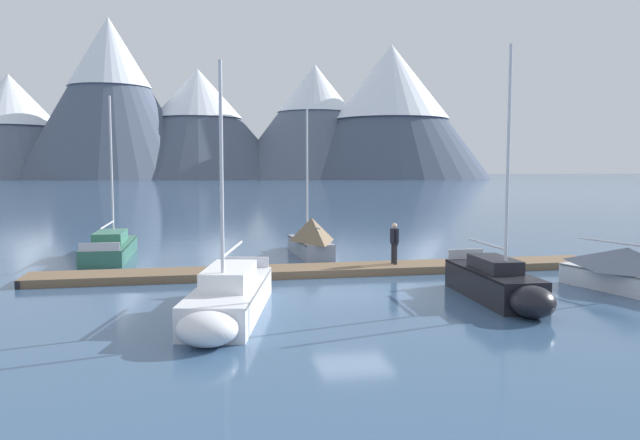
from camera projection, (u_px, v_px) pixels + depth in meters
ground_plane at (353, 293)px, 20.96m from camera, size 700.00×700.00×0.00m
mountain_west_summit at (10, 123)px, 239.73m from camera, size 69.97×69.97×40.08m
mountain_central_massif at (110, 95)px, 230.19m from camera, size 66.87×66.87×59.67m
mountain_shoulder_ridge at (198, 121)px, 242.10m from camera, size 72.87×72.87×42.47m
mountain_east_summit at (315, 119)px, 244.98m from camera, size 67.70×67.70×44.75m
mountain_rear_spur at (391, 107)px, 237.43m from camera, size 76.00×76.00×51.03m
dock at (329, 270)px, 24.87m from camera, size 23.03×2.25×0.30m
sailboat_nearest_berth at (111, 246)px, 29.48m from camera, size 1.89×7.21×7.70m
sailboat_second_berth at (228, 298)px, 17.56m from camera, size 3.08×7.23×7.10m
sailboat_mid_dock_port at (310, 237)px, 29.98m from camera, size 1.74×5.82×7.11m
sailboat_mid_dock_starboard at (498, 283)px, 19.66m from camera, size 1.69×5.91×7.97m
person_on_dock at (394, 241)px, 25.36m from camera, size 0.27×0.59×1.69m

